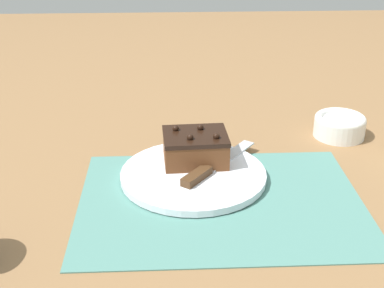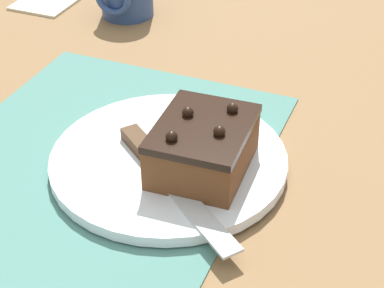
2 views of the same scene
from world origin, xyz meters
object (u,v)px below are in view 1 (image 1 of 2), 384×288
object	(u,v)px
cake_plate	(193,175)
small_bowl	(340,125)
serving_knife	(208,169)
chocolate_cake	(195,147)

from	to	relation	value
cake_plate	small_bowl	size ratio (longest dim) A/B	2.46
cake_plate	small_bowl	world-z (taller)	small_bowl
cake_plate	serving_knife	xyz separation A→B (m)	(0.03, -0.00, 0.01)
chocolate_cake	cake_plate	bearing A→B (deg)	-97.66
cake_plate	small_bowl	xyz separation A→B (m)	(0.31, 0.17, 0.01)
cake_plate	small_bowl	bearing A→B (deg)	28.92
cake_plate	small_bowl	distance (m)	0.35
serving_knife	small_bowl	size ratio (longest dim) A/B	1.75
cake_plate	chocolate_cake	world-z (taller)	chocolate_cake
chocolate_cake	serving_knife	world-z (taller)	chocolate_cake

